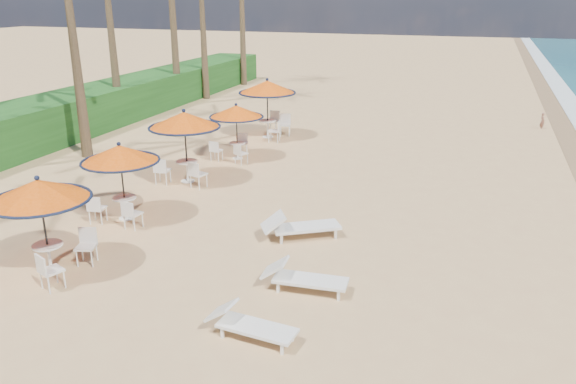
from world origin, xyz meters
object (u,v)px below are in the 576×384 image
Objects in this scene: station_3 at (236,118)px; lounger_mid at (302,277)px; lounger_far at (298,226)px; station_0 at (43,200)px; station_1 at (119,161)px; station_4 at (269,94)px; lounger_near at (248,324)px; station_2 at (184,127)px.

station_3 is 10.68m from lounger_mid.
lounger_far is at bearing 105.20° from lounger_mid.
lounger_far is at bearing 37.30° from station_0.
station_3 is at bearing 93.77° from lounger_far.
station_1 is 0.86× the size of station_4.
station_4 is at bearing 109.47° from lounger_mid.
lounger_mid is at bearing 10.54° from station_0.
station_4 reaches higher than station_1.
station_4 is at bearing 114.78° from lounger_near.
station_0 is 0.89× the size of station_4.
station_2 is at bearing 89.36° from station_1.
station_0 is at bearing -88.01° from station_2.
lounger_far is (4.63, -6.41, -1.26)m from station_3.
station_3 is 1.21× the size of lounger_near.
station_1 reaches higher than lounger_far.
station_1 reaches higher than lounger_mid.
station_0 is 0.93× the size of station_2.
station_1 reaches higher than lounger_near.
station_0 reaches higher than station_3.
lounger_far is (5.13, 0.40, -1.40)m from station_1.
station_1 is at bearing 155.62° from lounger_mid.
station_0 is 1.11× the size of lounger_far.
lounger_far is at bearing 4.48° from station_1.
station_2 reaches higher than lounger_near.
station_3 is 3.70m from station_4.
station_1 is 1.04× the size of station_3.
station_3 reaches higher than lounger_near.
station_2 is 9.79m from lounger_near.
station_4 is at bearing 87.47° from station_1.
station_1 is 6.60m from lounger_mid.
station_3 reaches higher than lounger_mid.
station_0 is 5.65m from lounger_near.
station_0 reaches higher than lounger_near.
station_4 is 1.25× the size of lounger_far.
station_1 is 7.22m from lounger_near.
station_0 is at bearing -85.12° from station_1.
station_2 is 6.90m from station_4.
lounger_far is (5.09, -3.21, -1.59)m from station_2.
lounger_mid reaches higher than lounger_near.
lounger_near is 0.94× the size of lounger_mid.
station_2 is at bearing -98.15° from station_3.
lounger_mid is (0.41, 2.04, 0.02)m from lounger_near.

